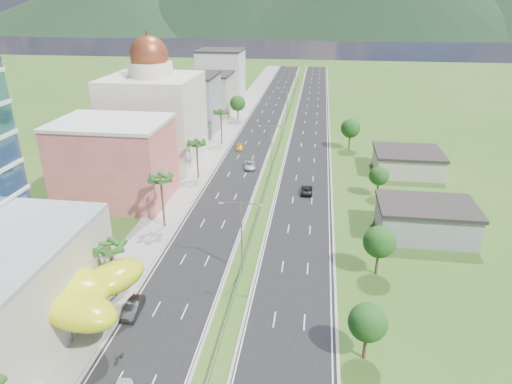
% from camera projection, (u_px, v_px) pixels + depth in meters
% --- Properties ---
extents(ground, '(500.00, 500.00, 0.00)m').
position_uv_depth(ground, '(229.00, 316.00, 56.51)').
color(ground, '#2D5119').
rests_on(ground, ground).
extents(road_left, '(11.00, 260.00, 0.04)m').
position_uv_depth(road_left, '(261.00, 126.00, 139.35)').
color(road_left, black).
rests_on(road_left, ground).
extents(road_right, '(11.00, 260.00, 0.04)m').
position_uv_depth(road_right, '(310.00, 127.00, 137.47)').
color(road_right, black).
rests_on(road_right, ground).
extents(sidewalk_left, '(7.00, 260.00, 0.12)m').
position_uv_depth(sidewalk_left, '(230.00, 124.00, 140.52)').
color(sidewalk_left, gray).
rests_on(sidewalk_left, ground).
extents(median_guardrail, '(0.10, 216.06, 0.76)m').
position_uv_depth(median_guardrail, '(280.00, 142.00, 121.78)').
color(median_guardrail, gray).
rests_on(median_guardrail, ground).
extents(streetlight_median_b, '(6.04, 0.25, 11.00)m').
position_uv_depth(streetlight_median_b, '(242.00, 230.00, 62.95)').
color(streetlight_median_b, gray).
rests_on(streetlight_median_b, ground).
extents(streetlight_median_c, '(6.04, 0.25, 11.00)m').
position_uv_depth(streetlight_median_c, '(272.00, 144.00, 99.35)').
color(streetlight_median_c, gray).
rests_on(streetlight_median_c, ground).
extents(streetlight_median_d, '(6.04, 0.25, 11.00)m').
position_uv_depth(streetlight_median_d, '(287.00, 101.00, 140.30)').
color(streetlight_median_d, gray).
rests_on(streetlight_median_d, ground).
extents(streetlight_median_e, '(6.04, 0.25, 11.00)m').
position_uv_depth(streetlight_median_e, '(296.00, 77.00, 181.25)').
color(streetlight_median_e, gray).
rests_on(streetlight_median_e, ground).
extents(lime_canopy, '(18.00, 15.00, 7.40)m').
position_uv_depth(lime_canopy, '(54.00, 288.00, 53.40)').
color(lime_canopy, '#BCC513').
rests_on(lime_canopy, ground).
extents(pink_shophouse, '(20.00, 15.00, 15.00)m').
position_uv_depth(pink_shophouse, '(115.00, 163.00, 86.18)').
color(pink_shophouse, '#C65951').
rests_on(pink_shophouse, ground).
extents(domed_building, '(20.00, 20.00, 28.70)m').
position_uv_depth(domed_building, '(154.00, 114.00, 105.59)').
color(domed_building, beige).
rests_on(domed_building, ground).
extents(midrise_grey, '(16.00, 15.00, 16.00)m').
position_uv_depth(midrise_grey, '(189.00, 105.00, 129.54)').
color(midrise_grey, gray).
rests_on(midrise_grey, ground).
extents(midrise_beige, '(16.00, 15.00, 13.00)m').
position_uv_depth(midrise_beige, '(207.00, 95.00, 150.15)').
color(midrise_beige, '#BAB099').
rests_on(midrise_beige, ground).
extents(midrise_white, '(16.00, 15.00, 18.00)m').
position_uv_depth(midrise_white, '(221.00, 76.00, 170.09)').
color(midrise_white, silver).
rests_on(midrise_white, ground).
extents(shed_near, '(15.00, 10.00, 5.00)m').
position_uv_depth(shed_near, '(425.00, 221.00, 74.76)').
color(shed_near, gray).
rests_on(shed_near, ground).
extents(shed_far, '(14.00, 12.00, 4.40)m').
position_uv_depth(shed_far, '(407.00, 163.00, 101.93)').
color(shed_far, '#BAB099').
rests_on(shed_far, ground).
extents(palm_tree_b, '(3.60, 3.60, 8.10)m').
position_uv_depth(palm_tree_b, '(110.00, 249.00, 57.49)').
color(palm_tree_b, '#47301C').
rests_on(palm_tree_b, ground).
extents(palm_tree_c, '(3.60, 3.60, 9.60)m').
position_uv_depth(palm_tree_c, '(161.00, 180.00, 75.12)').
color(palm_tree_c, '#47301C').
rests_on(palm_tree_c, ground).
extents(palm_tree_d, '(3.60, 3.60, 8.60)m').
position_uv_depth(palm_tree_d, '(197.00, 145.00, 96.43)').
color(palm_tree_d, '#47301C').
rests_on(palm_tree_d, ground).
extents(palm_tree_e, '(3.60, 3.60, 9.40)m').
position_uv_depth(palm_tree_e, '(221.00, 113.00, 118.87)').
color(palm_tree_e, '#47301C').
rests_on(palm_tree_e, ground).
extents(leafy_tree_lfar, '(4.90, 4.90, 8.05)m').
position_uv_depth(leafy_tree_lfar, '(238.00, 103.00, 142.70)').
color(leafy_tree_lfar, '#47301C').
rests_on(leafy_tree_lfar, ground).
extents(leafy_tree_ra, '(4.20, 4.20, 6.90)m').
position_uv_depth(leafy_tree_ra, '(368.00, 323.00, 48.07)').
color(leafy_tree_ra, '#47301C').
rests_on(leafy_tree_ra, ground).
extents(leafy_tree_rb, '(4.55, 4.55, 7.47)m').
position_uv_depth(leafy_tree_rb, '(379.00, 242.00, 63.00)').
color(leafy_tree_rb, '#47301C').
rests_on(leafy_tree_rb, ground).
extents(leafy_tree_rc, '(3.85, 3.85, 6.33)m').
position_uv_depth(leafy_tree_rc, '(379.00, 176.00, 88.43)').
color(leafy_tree_rc, '#47301C').
rests_on(leafy_tree_rc, ground).
extents(leafy_tree_rd, '(4.90, 4.90, 8.05)m').
position_uv_depth(leafy_tree_rd, '(350.00, 128.00, 115.75)').
color(leafy_tree_rd, '#47301C').
rests_on(leafy_tree_rd, ground).
extents(mountain_ridge, '(860.00, 140.00, 90.00)m').
position_uv_depth(mountain_ridge, '(373.00, 36.00, 458.50)').
color(mountain_ridge, black).
rests_on(mountain_ridge, ground).
extents(car_dark_left, '(1.90, 4.87, 1.58)m').
position_uv_depth(car_dark_left, '(133.00, 308.00, 56.64)').
color(car_dark_left, black).
rests_on(car_dark_left, road_left).
extents(car_silver_mid_left, '(3.18, 5.59, 1.47)m').
position_uv_depth(car_silver_mid_left, '(250.00, 165.00, 104.61)').
color(car_silver_mid_left, '#AEB1B6').
rests_on(car_silver_mid_left, road_left).
extents(car_yellow_far_left, '(2.03, 4.36, 1.23)m').
position_uv_depth(car_yellow_far_left, '(240.00, 147.00, 117.39)').
color(car_yellow_far_left, gold).
rests_on(car_yellow_far_left, road_left).
extents(car_dark_far_right, '(2.29, 4.94, 1.37)m').
position_uv_depth(car_dark_far_right, '(307.00, 190.00, 91.41)').
color(car_dark_far_right, black).
rests_on(car_dark_far_right, road_right).
extents(motorcycle, '(0.73, 1.82, 1.13)m').
position_uv_depth(motorcycle, '(119.00, 357.00, 49.20)').
color(motorcycle, black).
rests_on(motorcycle, road_left).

